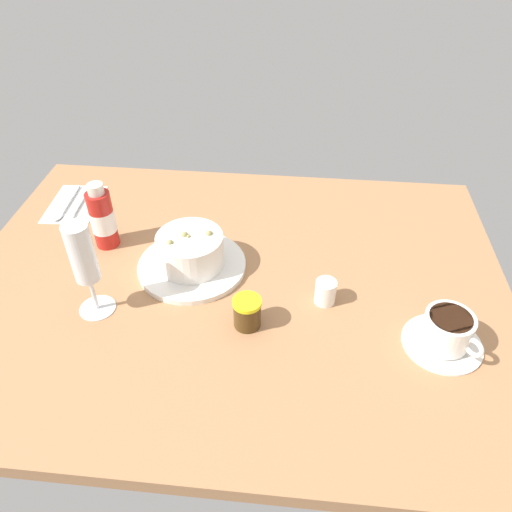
% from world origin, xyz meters
% --- Properties ---
extents(ground_plane, '(1.10, 0.84, 0.03)m').
position_xyz_m(ground_plane, '(0.00, 0.00, -0.01)').
color(ground_plane, '#A8754C').
extents(porridge_bowl, '(0.22, 0.22, 0.09)m').
position_xyz_m(porridge_bowl, '(0.09, -0.03, 0.04)').
color(porridge_bowl, white).
rests_on(porridge_bowl, ground_plane).
extents(cutlery_setting, '(0.13, 0.17, 0.01)m').
position_xyz_m(cutlery_setting, '(0.42, -0.23, 0.00)').
color(cutlery_setting, white).
rests_on(cutlery_setting, ground_plane).
extents(coffee_cup, '(0.14, 0.14, 0.07)m').
position_xyz_m(coffee_cup, '(-0.39, 0.13, 0.03)').
color(coffee_cup, white).
rests_on(coffee_cup, ground_plane).
extents(creamer_jug, '(0.05, 0.04, 0.05)m').
position_xyz_m(creamer_jug, '(-0.18, 0.04, 0.03)').
color(creamer_jug, white).
rests_on(creamer_jug, ground_plane).
extents(wine_glass, '(0.07, 0.07, 0.19)m').
position_xyz_m(wine_glass, '(0.24, 0.10, 0.12)').
color(wine_glass, white).
rests_on(wine_glass, ground_plane).
extents(jam_jar, '(0.05, 0.05, 0.06)m').
position_xyz_m(jam_jar, '(-0.04, 0.11, 0.03)').
color(jam_jar, '#472F13').
rests_on(jam_jar, ground_plane).
extents(sauce_bottle_red, '(0.05, 0.05, 0.15)m').
position_xyz_m(sauce_bottle_red, '(0.29, -0.09, 0.07)').
color(sauce_bottle_red, '#B21E19').
rests_on(sauce_bottle_red, ground_plane).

